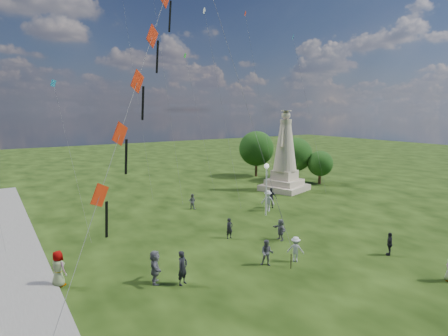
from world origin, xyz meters
TOP-DOWN VIEW (x-y plane):
  - statue at (14.89, 19.71)m, footprint 5.72×5.72m
  - lamppost at (6.40, 12.63)m, footprint 0.43×0.43m
  - tree_row at (19.02, 25.59)m, footprint 7.57×12.65m
  - person_0 at (-5.80, 4.63)m, footprint 0.81×0.69m
  - person_1 at (-0.44, 4.09)m, footprint 0.89×0.88m
  - person_2 at (1.44, 3.63)m, footprint 1.09×1.11m
  - person_3 at (7.27, 1.12)m, footprint 1.00×0.84m
  - person_5 at (-7.00, 5.55)m, footprint 1.25×1.87m
  - person_6 at (0.35, 9.36)m, footprint 0.56×0.38m
  - person_7 at (1.91, 18.12)m, footprint 0.80×0.82m
  - person_8 at (7.47, 13.67)m, footprint 1.22×1.41m
  - person_9 at (8.44, 14.42)m, footprint 1.27×1.05m
  - person_10 at (-11.43, 8.05)m, footprint 0.98×1.11m
  - person_11 at (3.25, 7.09)m, footprint 0.79×1.50m
  - red_kite_train at (-7.20, 4.63)m, footprint 10.47×9.35m
  - small_kites at (2.96, 22.61)m, footprint 32.35×15.21m

SIDE VIEW (x-z plane):
  - person_7 at x=1.91m, z-range 0.00..1.46m
  - person_6 at x=0.35m, z-range 0.00..1.51m
  - person_3 at x=7.27m, z-range 0.00..1.52m
  - person_11 at x=3.25m, z-range 0.00..1.55m
  - person_2 at x=1.44m, z-range 0.00..1.59m
  - person_1 at x=-0.44m, z-range 0.00..1.60m
  - person_5 at x=-7.00m, z-range 0.00..1.86m
  - person_0 at x=-5.80m, z-range 0.00..1.87m
  - person_9 at x=8.44m, z-range 0.00..1.94m
  - person_10 at x=-11.43m, z-range 0.00..1.94m
  - person_8 at x=7.47m, z-range 0.00..1.94m
  - lamppost at x=6.40m, z-range 1.03..5.69m
  - statue at x=14.89m, z-range -1.13..8.12m
  - tree_row at x=19.02m, z-range 0.41..6.81m
  - red_kite_train at x=-7.20m, z-range 2.43..22.27m
  - small_kites at x=2.96m, z-range 1.75..26.76m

